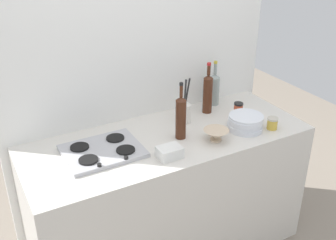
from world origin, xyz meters
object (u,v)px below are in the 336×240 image
(wine_bottle_leftmost, at_px, (208,93))
(butter_dish, at_px, (169,152))
(stovetop_hob, at_px, (103,151))
(wine_bottle_mid_left, at_px, (181,117))
(utensil_crock, at_px, (184,113))
(wine_bottle_mid_right, at_px, (214,89))
(condiment_jar_front, at_px, (238,109))
(condiment_jar_rear, at_px, (272,123))
(plate_stack, at_px, (245,123))
(mixing_bowl, at_px, (216,135))

(wine_bottle_leftmost, relative_size, butter_dish, 2.62)
(stovetop_hob, distance_m, butter_dish, 0.39)
(wine_bottle_mid_left, bearing_deg, wine_bottle_leftmost, 33.36)
(stovetop_hob, bearing_deg, wine_bottle_leftmost, 11.39)
(stovetop_hob, relative_size, wine_bottle_mid_left, 1.22)
(stovetop_hob, height_order, utensil_crock, utensil_crock)
(wine_bottle_mid_right, xyz_separation_m, condiment_jar_front, (0.04, -0.24, -0.07))
(stovetop_hob, height_order, butter_dish, butter_dish)
(butter_dish, xyz_separation_m, condiment_jar_rear, (0.75, -0.02, 0.01))
(condiment_jar_rear, bearing_deg, plate_stack, 154.07)
(stovetop_hob, xyz_separation_m, mixing_bowl, (0.66, -0.19, 0.03))
(plate_stack, xyz_separation_m, utensil_crock, (-0.29, 0.27, 0.02))
(condiment_jar_front, bearing_deg, condiment_jar_rear, -73.76)
(wine_bottle_mid_right, distance_m, condiment_jar_rear, 0.52)
(wine_bottle_mid_left, xyz_separation_m, condiment_jar_front, (0.50, 0.08, -0.10))
(wine_bottle_mid_left, bearing_deg, butter_dish, -135.56)
(stovetop_hob, distance_m, condiment_jar_front, 0.99)
(stovetop_hob, bearing_deg, butter_dish, -35.48)
(stovetop_hob, relative_size, condiment_jar_rear, 5.75)
(wine_bottle_mid_left, height_order, utensil_crock, wine_bottle_mid_left)
(mixing_bowl, xyz_separation_m, utensil_crock, (-0.05, 0.30, 0.03))
(stovetop_hob, distance_m, wine_bottle_mid_right, 0.99)
(condiment_jar_rear, bearing_deg, stovetop_hob, 167.20)
(wine_bottle_mid_right, relative_size, butter_dish, 2.39)
(stovetop_hob, xyz_separation_m, butter_dish, (0.32, -0.23, 0.02))
(wine_bottle_leftmost, bearing_deg, utensil_crock, -164.45)
(utensil_crock, bearing_deg, wine_bottle_leftmost, 15.55)
(utensil_crock, bearing_deg, wine_bottle_mid_left, -126.69)
(plate_stack, height_order, condiment_jar_rear, plate_stack)
(wine_bottle_mid_right, bearing_deg, condiment_jar_front, -80.53)
(mixing_bowl, relative_size, butter_dish, 1.15)
(wine_bottle_mid_right, height_order, butter_dish, wine_bottle_mid_right)
(mixing_bowl, bearing_deg, butter_dish, -174.62)
(wine_bottle_mid_right, distance_m, utensil_crock, 0.37)
(mixing_bowl, bearing_deg, wine_bottle_leftmost, 64.28)
(stovetop_hob, bearing_deg, utensil_crock, 9.85)
(plate_stack, bearing_deg, condiment_jar_rear, -25.93)
(plate_stack, bearing_deg, utensil_crock, 137.37)
(plate_stack, height_order, mixing_bowl, plate_stack)
(mixing_bowl, bearing_deg, condiment_jar_rear, -6.67)
(butter_dish, bearing_deg, condiment_jar_front, 20.02)
(wine_bottle_mid_left, relative_size, utensil_crock, 1.18)
(wine_bottle_leftmost, bearing_deg, wine_bottle_mid_right, 37.11)
(plate_stack, height_order, wine_bottle_leftmost, wine_bottle_leftmost)
(wine_bottle_mid_right, relative_size, condiment_jar_front, 3.45)
(mixing_bowl, xyz_separation_m, condiment_jar_rear, (0.40, -0.05, -0.00))
(mixing_bowl, relative_size, utensil_crock, 0.51)
(mixing_bowl, bearing_deg, wine_bottle_mid_left, 141.88)
(mixing_bowl, bearing_deg, plate_stack, 6.80)
(plate_stack, xyz_separation_m, wine_bottle_mid_left, (-0.42, 0.11, 0.09))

